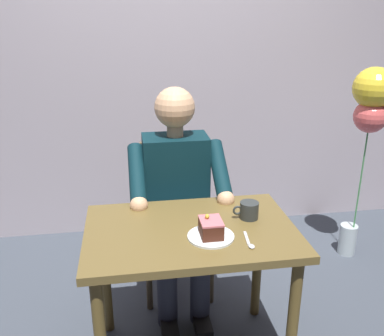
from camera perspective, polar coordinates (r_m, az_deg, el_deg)
The scene contains 9 objects.
cafe_rear_panel at distance 3.12m, azimuth -4.53°, elevation 17.93°, with size 6.40×0.12×3.00m, color #A99FA9.
dining_table at distance 1.96m, azimuth -0.17°, elevation -10.85°, with size 0.94×0.63×0.72m.
chair at distance 2.57m, azimuth -2.40°, elevation -5.70°, with size 0.42×0.42×0.90m.
seated_person at distance 2.35m, azimuth -1.97°, elevation -3.89°, with size 0.53×0.58×1.26m.
dessert_plate at distance 1.83m, azimuth 2.56°, elevation -9.23°, with size 0.20×0.20×0.01m, color white.
cake_slice at distance 1.81m, azimuth 2.57°, elevation -8.06°, with size 0.09×0.12×0.09m.
coffee_cup at distance 1.99m, azimuth 7.69°, elevation -5.64°, with size 0.12×0.09×0.08m.
dessert_spoon at distance 1.80m, azimuth 7.76°, elevation -9.95°, with size 0.03×0.14×0.01m.
balloon_display at distance 2.91m, azimuth 22.92°, elevation 6.64°, with size 0.26×0.26×1.32m.
Camera 1 is at (0.26, 1.65, 1.62)m, focal length 39.42 mm.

